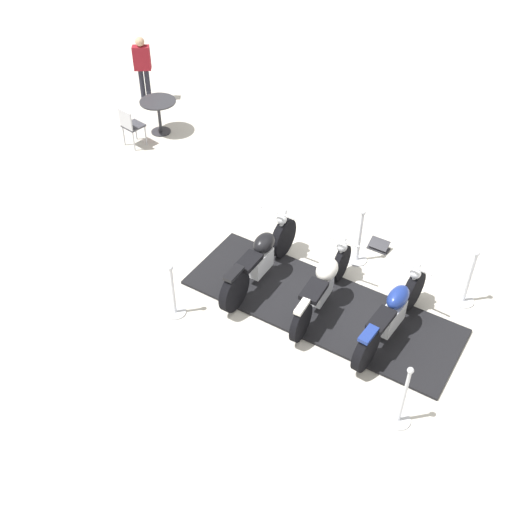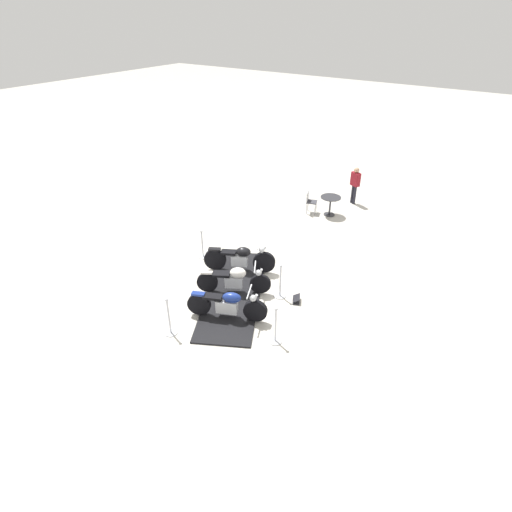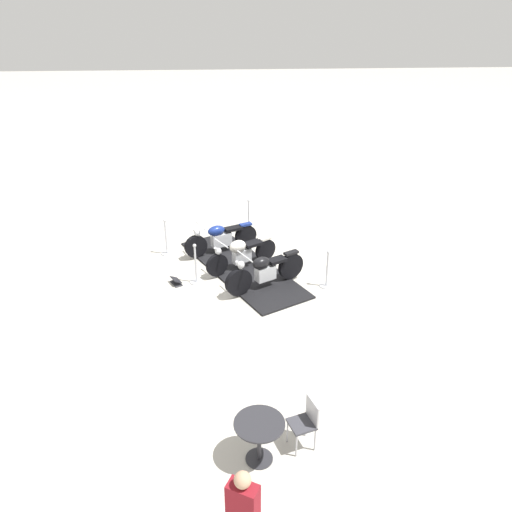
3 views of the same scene
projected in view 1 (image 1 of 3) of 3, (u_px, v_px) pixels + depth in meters
name	position (u px, v px, depth m)	size (l,w,h in m)	color
ground_plane	(321.00, 307.00, 10.48)	(80.00, 80.00, 0.00)	beige
display_platform	(321.00, 306.00, 10.46)	(4.55, 1.56, 0.05)	black
motorcycle_navy	(392.00, 313.00, 9.70)	(2.08, 1.07, 0.96)	black
motorcycle_cream	(324.00, 283.00, 10.17)	(1.93, 1.23, 0.92)	black
motorcycle_black	(261.00, 258.00, 10.64)	(2.07, 1.21, 1.04)	black
stanchion_right_mid	(359.00, 246.00, 11.14)	(0.36, 0.36, 1.11)	silver
stanchion_right_front	(467.00, 287.00, 10.36)	(0.36, 0.36, 1.09)	silver
stanchion_left_rear	(174.00, 299.00, 10.17)	(0.34, 0.34, 1.03)	silver
stanchion_left_front	(402.00, 405.00, 8.59)	(0.34, 0.34, 1.13)	silver
info_placard	(379.00, 247.00, 11.55)	(0.36, 0.44, 0.18)	#333338
cafe_table	(159.00, 109.00, 14.35)	(0.82, 0.82, 0.79)	#2D2D33
cafe_chair_near_table	(131.00, 125.00, 13.92)	(0.51, 0.51, 0.91)	#B7B7BC
bystander_person	(142.00, 64.00, 15.30)	(0.46, 0.38, 1.60)	#23232D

